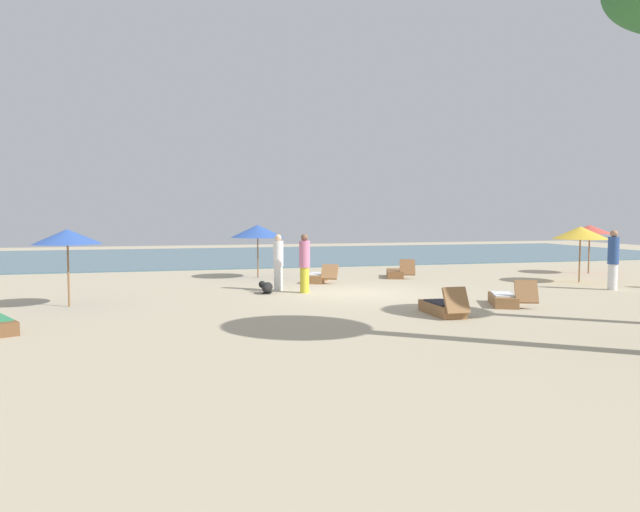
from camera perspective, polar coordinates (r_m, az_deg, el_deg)
ground_plane at (r=18.66m, az=3.88°, el=-3.53°), size 60.00×60.00×0.00m
ocean_water at (r=35.12m, az=-5.03°, el=0.05°), size 48.00×16.00×0.06m
umbrella_0 at (r=17.17m, az=-22.57°, el=1.68°), size 1.75×1.75×2.04m
umbrella_1 at (r=23.42m, az=23.20°, el=2.01°), size 1.93×1.93×1.99m
umbrella_2 at (r=27.03m, az=23.93°, el=2.29°), size 1.75×1.75×1.98m
umbrella_3 at (r=23.19m, az=-5.86°, el=2.33°), size 2.04×2.04×2.01m
lounger_2 at (r=21.69m, az=-0.18°, el=-2.00°), size 1.25×1.79×0.67m
lounger_3 at (r=14.99m, az=11.47°, el=-4.77°), size 0.62×1.64×0.74m
lounger_4 at (r=16.94m, az=16.94°, el=-3.86°), size 1.19×1.76×0.72m
lounger_5 at (r=23.43m, az=7.14°, el=-1.59°), size 1.11×1.75×0.73m
person_0 at (r=18.70m, az=-1.46°, el=-0.65°), size 0.35×0.35×1.82m
person_1 at (r=21.56m, az=25.75°, el=-0.29°), size 0.43×0.43×1.92m
person_3 at (r=19.33m, az=-3.93°, el=-0.56°), size 0.33×0.33×1.78m
dog at (r=18.71m, az=-5.02°, el=-2.93°), size 0.54×0.79×0.36m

